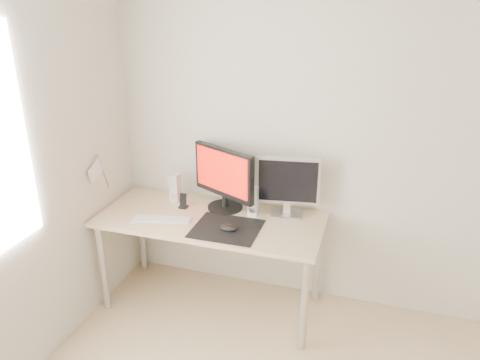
# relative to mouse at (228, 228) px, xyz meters

# --- Properties ---
(wall_back) EXTENTS (3.50, 0.00, 3.50)m
(wall_back) POSITION_rel_mouse_xyz_m (0.75, 0.53, 0.50)
(wall_back) COLOR beige
(wall_back) RESTS_ON ground
(mousepad) EXTENTS (0.45, 0.40, 0.00)m
(mousepad) POSITION_rel_mouse_xyz_m (-0.02, 0.03, -0.02)
(mousepad) COLOR black
(mousepad) RESTS_ON desk
(mouse) EXTENTS (0.12, 0.07, 0.04)m
(mouse) POSITION_rel_mouse_xyz_m (0.00, 0.00, 0.00)
(mouse) COLOR black
(mouse) RESTS_ON mousepad
(desk) EXTENTS (1.60, 0.70, 0.73)m
(desk) POSITION_rel_mouse_xyz_m (-0.18, 0.16, -0.10)
(desk) COLOR #D1B587
(desk) RESTS_ON ground
(main_monitor) EXTENTS (0.51, 0.35, 0.47)m
(main_monitor) POSITION_rel_mouse_xyz_m (-0.14, 0.33, 0.23)
(main_monitor) COLOR black
(main_monitor) RESTS_ON desk
(second_monitor) EXTENTS (0.45, 0.19, 0.43)m
(second_monitor) POSITION_rel_mouse_xyz_m (0.32, 0.36, 0.22)
(second_monitor) COLOR silver
(second_monitor) RESTS_ON desk
(speaker_left) EXTENTS (0.07, 0.08, 0.22)m
(speaker_left) POSITION_rel_mouse_xyz_m (-0.54, 0.35, 0.08)
(speaker_left) COLOR silver
(speaker_left) RESTS_ON desk
(speaker_right) EXTENTS (0.07, 0.08, 0.22)m
(speaker_right) POSITION_rel_mouse_xyz_m (0.09, 0.29, 0.08)
(speaker_right) COLOR white
(speaker_right) RESTS_ON desk
(keyboard) EXTENTS (0.44, 0.20, 0.02)m
(keyboard) POSITION_rel_mouse_xyz_m (-0.49, 0.01, -0.02)
(keyboard) COLOR #B9B8BB
(keyboard) RESTS_ON desk
(phone_dock) EXTENTS (0.06, 0.05, 0.11)m
(phone_dock) POSITION_rel_mouse_xyz_m (-0.43, 0.25, 0.01)
(phone_dock) COLOR black
(phone_dock) RESTS_ON desk
(pennant) EXTENTS (0.01, 0.23, 0.29)m
(pennant) POSITION_rel_mouse_xyz_m (-0.97, 0.01, 0.29)
(pennant) COLOR #A57F54
(pennant) RESTS_ON wall_left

